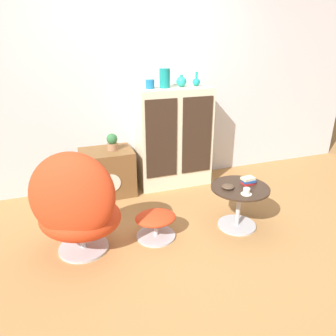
# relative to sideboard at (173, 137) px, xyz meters

# --- Properties ---
(ground_plane) EXTENTS (12.00, 12.00, 0.00)m
(ground_plane) POSITION_rel_sideboard_xyz_m (-0.37, -1.35, -0.62)
(ground_plane) COLOR #A87542
(wall_back) EXTENTS (6.40, 0.06, 2.60)m
(wall_back) POSITION_rel_sideboard_xyz_m (-0.37, 0.24, 0.68)
(wall_back) COLOR silver
(wall_back) RESTS_ON ground_plane
(sideboard) EXTENTS (0.91, 0.43, 1.24)m
(sideboard) POSITION_rel_sideboard_xyz_m (0.00, 0.00, 0.00)
(sideboard) COLOR beige
(sideboard) RESTS_ON ground_plane
(tv_console) EXTENTS (0.61, 0.47, 0.55)m
(tv_console) POSITION_rel_sideboard_xyz_m (-0.86, -0.02, -0.34)
(tv_console) COLOR brown
(tv_console) RESTS_ON ground_plane
(egg_chair) EXTENTS (0.92, 0.89, 1.00)m
(egg_chair) POSITION_rel_sideboard_xyz_m (-1.31, -1.14, -0.15)
(egg_chair) COLOR #B7B7BC
(egg_chair) RESTS_ON ground_plane
(ottoman) EXTENTS (0.39, 0.38, 0.26)m
(ottoman) POSITION_rel_sideboard_xyz_m (-0.60, -1.12, -0.45)
(ottoman) COLOR #B7B7BC
(ottoman) RESTS_ON ground_plane
(coffee_table) EXTENTS (0.57, 0.57, 0.44)m
(coffee_table) POSITION_rel_sideboard_xyz_m (0.24, -1.22, -0.34)
(coffee_table) COLOR #B7B7BC
(coffee_table) RESTS_ON ground_plane
(vase_leftmost) EXTENTS (0.10, 0.10, 0.10)m
(vase_leftmost) POSITION_rel_sideboard_xyz_m (-0.29, 0.00, 0.67)
(vase_leftmost) COLOR #196699
(vase_leftmost) RESTS_ON sideboard
(vase_inner_left) EXTENTS (0.12, 0.12, 0.22)m
(vase_inner_left) POSITION_rel_sideboard_xyz_m (-0.11, 0.00, 0.73)
(vase_inner_left) COLOR #147A75
(vase_inner_left) RESTS_ON sideboard
(vase_inner_right) EXTENTS (0.12, 0.12, 0.14)m
(vase_inner_right) POSITION_rel_sideboard_xyz_m (0.10, 0.00, 0.68)
(vase_inner_right) COLOR teal
(vase_inner_right) RESTS_ON sideboard
(vase_rightmost) EXTENTS (0.09, 0.09, 0.17)m
(vase_rightmost) POSITION_rel_sideboard_xyz_m (0.29, 0.00, 0.67)
(vase_rightmost) COLOR teal
(vase_rightmost) RESTS_ON sideboard
(potted_plant) EXTENTS (0.13, 0.13, 0.20)m
(potted_plant) POSITION_rel_sideboard_xyz_m (-0.78, -0.02, 0.03)
(potted_plant) COLOR #996B4C
(potted_plant) RESTS_ON tv_console
(teacup) EXTENTS (0.10, 0.10, 0.06)m
(teacup) POSITION_rel_sideboard_xyz_m (0.21, -1.37, -0.15)
(teacup) COLOR silver
(teacup) RESTS_ON coffee_table
(book_stack) EXTENTS (0.14, 0.11, 0.07)m
(book_stack) POSITION_rel_sideboard_xyz_m (0.35, -1.18, -0.14)
(book_stack) COLOR red
(book_stack) RESTS_ON coffee_table
(bowl) EXTENTS (0.12, 0.12, 0.04)m
(bowl) POSITION_rel_sideboard_xyz_m (0.12, -1.20, -0.16)
(bowl) COLOR #4C3828
(bowl) RESTS_ON coffee_table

